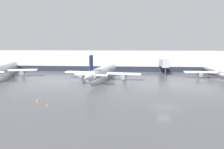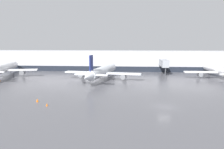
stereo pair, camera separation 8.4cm
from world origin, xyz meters
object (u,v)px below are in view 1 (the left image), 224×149
at_px(parked_jet_2, 102,71).
at_px(traffic_cone_1, 37,100).
at_px(parked_jet_0, 2,69).
at_px(traffic_cone_0, 0,80).
at_px(traffic_cone_2, 47,105).
at_px(parked_jet_1, 220,71).

distance_m(parked_jet_2, traffic_cone_1, 32.07).
relative_size(parked_jet_0, traffic_cone_0, 64.87).
bearing_deg(parked_jet_2, traffic_cone_2, 177.40).
relative_size(parked_jet_1, traffic_cone_0, 57.06).
height_order(traffic_cone_0, traffic_cone_2, traffic_cone_2).
height_order(traffic_cone_0, traffic_cone_1, traffic_cone_1).
relative_size(parked_jet_0, traffic_cone_1, 51.97).
distance_m(traffic_cone_0, traffic_cone_2, 38.31).
distance_m(parked_jet_0, parked_jet_2, 38.46).
bearing_deg(parked_jet_0, parked_jet_1, -101.85).
bearing_deg(traffic_cone_0, parked_jet_1, 8.30).
distance_m(parked_jet_2, traffic_cone_0, 34.84).
height_order(traffic_cone_1, traffic_cone_2, traffic_cone_1).
bearing_deg(parked_jet_2, parked_jet_0, 95.90).
bearing_deg(traffic_cone_0, parked_jet_2, 9.57).
distance_m(parked_jet_1, parked_jet_2, 42.64).
xyz_separation_m(parked_jet_1, traffic_cone_2, (-49.68, -38.47, -2.60)).
height_order(parked_jet_2, traffic_cone_2, parked_jet_2).
xyz_separation_m(parked_jet_2, traffic_cone_2, (-7.38, -33.08, -2.66)).
bearing_deg(parked_jet_1, traffic_cone_0, 97.79).
bearing_deg(parked_jet_1, parked_jet_0, 91.38).
bearing_deg(traffic_cone_0, traffic_cone_2, -45.46).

